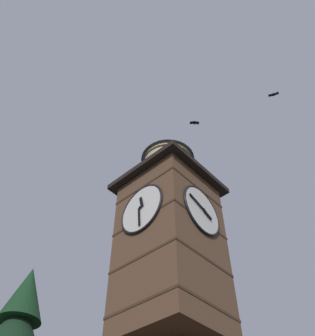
# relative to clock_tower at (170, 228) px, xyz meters

# --- Properties ---
(clock_tower) EXTENTS (4.03, 4.03, 10.70)m
(clock_tower) POSITION_rel_clock_tower_xyz_m (0.00, 0.00, 0.00)
(clock_tower) COLOR brown
(clock_tower) RESTS_ON building_main
(flying_bird_high) EXTENTS (0.35, 0.59, 0.12)m
(flying_bird_high) POSITION_rel_clock_tower_xyz_m (-3.12, 5.29, 8.40)
(flying_bird_high) COLOR black
(flying_bird_low) EXTENTS (0.54, 0.54, 0.15)m
(flying_bird_low) POSITION_rel_clock_tower_xyz_m (-1.99, 0.56, 8.95)
(flying_bird_low) COLOR black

